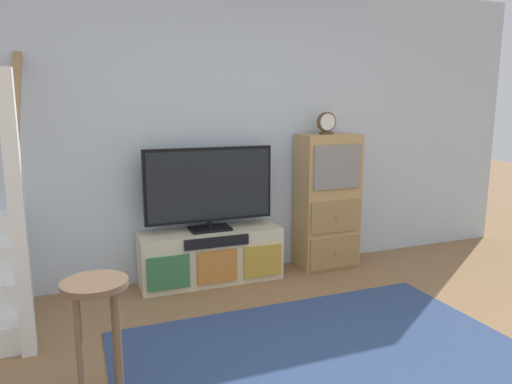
% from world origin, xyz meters
% --- Properties ---
extents(back_wall, '(6.40, 0.12, 2.70)m').
position_xyz_m(back_wall, '(0.00, 2.46, 1.35)').
color(back_wall, silver).
rests_on(back_wall, ground_plane).
extents(area_rug, '(2.60, 1.80, 0.01)m').
position_xyz_m(area_rug, '(0.00, 0.60, 0.01)').
color(area_rug, navy).
rests_on(area_rug, ground_plane).
extents(media_console, '(1.27, 0.38, 0.48)m').
position_xyz_m(media_console, '(-0.30, 2.19, 0.24)').
color(media_console, beige).
rests_on(media_console, ground_plane).
extents(television, '(1.15, 0.22, 0.74)m').
position_xyz_m(television, '(-0.30, 2.22, 0.87)').
color(television, black).
rests_on(television, media_console).
extents(side_cabinet, '(0.58, 0.38, 1.31)m').
position_xyz_m(side_cabinet, '(0.89, 2.20, 0.65)').
color(side_cabinet, tan).
rests_on(side_cabinet, ground_plane).
extents(desk_clock, '(0.18, 0.08, 0.21)m').
position_xyz_m(desk_clock, '(0.85, 2.19, 1.41)').
color(desk_clock, '#4C3823').
rests_on(desk_clock, side_cabinet).
extents(bar_stool_near, '(0.34, 0.34, 0.70)m').
position_xyz_m(bar_stool_near, '(-1.35, 0.69, 0.52)').
color(bar_stool_near, brown).
rests_on(bar_stool_near, ground_plane).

